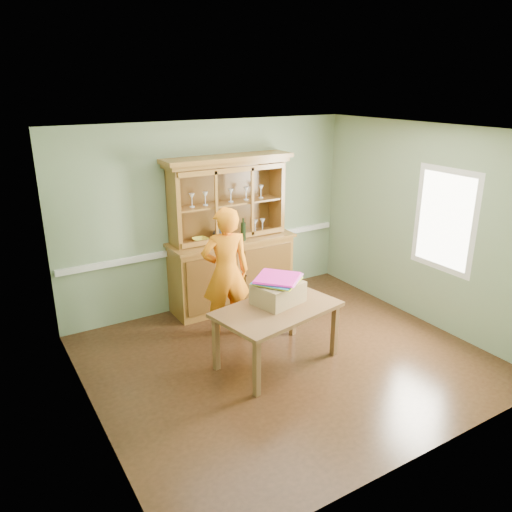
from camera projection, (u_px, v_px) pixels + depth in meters
floor at (286, 359)px, 6.07m from camera, size 4.50×4.50×0.00m
ceiling at (291, 131)px, 5.17m from camera, size 4.50×4.50×0.00m
wall_back at (210, 216)px, 7.24m from camera, size 4.50×0.00×4.50m
wall_left at (84, 296)px, 4.52m from camera, size 0.00×4.00×4.00m
wall_right at (426, 226)px, 6.72m from camera, size 0.00×4.00×4.00m
wall_front at (430, 324)px, 4.01m from camera, size 4.50×0.00×4.50m
chair_rail at (212, 246)px, 7.36m from camera, size 4.41×0.05×0.08m
framed_map at (77, 265)px, 4.71m from camera, size 0.03×0.60×0.46m
window_panel at (444, 220)px, 6.42m from camera, size 0.03×0.96×1.36m
china_hutch at (231, 255)px, 7.32m from camera, size 1.89×0.62×2.22m
dining_table at (277, 314)px, 5.81m from camera, size 1.56×1.11×0.71m
cardboard_box at (278, 293)px, 5.87m from camera, size 0.63×0.55×0.25m
kite_stack at (277, 279)px, 5.86m from camera, size 0.66×0.66×0.06m
person at (226, 272)px, 6.41m from camera, size 0.72×0.56×1.74m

